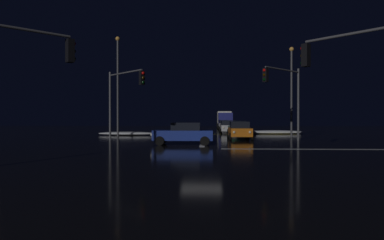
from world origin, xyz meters
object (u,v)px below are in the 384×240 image
sedan_blue_crossing (184,133)px  streetlamp_right_near (291,85)px  sedan_gray (227,126)px  box_truck (224,119)px  sedan_green (238,128)px  traffic_signal_nw (123,91)px  sedan_white (225,125)px  sedan_silver (228,127)px  sedan_orange (240,130)px  traffic_signal_sw (31,68)px  traffic_signal_ne (285,89)px  streetlamp_left_near (118,80)px  traffic_signal_se (359,68)px

sedan_blue_crossing → streetlamp_right_near: 14.74m
sedan_gray → streetlamp_right_near: (5.56, -14.42, 4.34)m
sedan_gray → box_truck: 13.70m
sedan_green → traffic_signal_nw: traffic_signal_nw is taller
sedan_white → sedan_blue_crossing: size_ratio=1.00×
sedan_silver → sedan_blue_crossing: 19.01m
sedan_orange → sedan_green: bearing=86.6°
sedan_white → sedan_orange: bearing=-89.8°
sedan_green → sedan_white: same height
traffic_signal_sw → traffic_signal_ne: 19.17m
sedan_green → sedan_orange: bearing=-93.4°
sedan_gray → sedan_orange: bearing=-89.6°
traffic_signal_ne → streetlamp_left_near: streetlamp_left_near is taller
sedan_white → sedan_green: bearing=-88.7°
sedan_orange → traffic_signal_nw: 10.65m
traffic_signal_ne → streetlamp_right_near: streetlamp_right_near is taller
sedan_blue_crossing → streetlamp_right_near: (9.99, 9.94, 4.34)m
sedan_gray → sedan_blue_crossing: (-4.43, -24.36, 0.00)m
box_truck → streetlamp_left_near: (-12.14, -28.08, 4.05)m
traffic_signal_sw → traffic_signal_nw: size_ratio=1.00×
sedan_white → streetlamp_left_near: size_ratio=0.43×
sedan_gray → traffic_signal_se: traffic_signal_se is taller
streetlamp_left_near → sedan_green: bearing=10.1°
sedan_white → traffic_signal_ne: bearing=-83.0°
box_truck → streetlamp_right_near: streetlamp_right_near is taller
streetlamp_left_near → streetlamp_right_near: (17.33, 0.00, -0.62)m
sedan_blue_crossing → traffic_signal_sw: size_ratio=0.74×
traffic_signal_se → box_truck: bearing=93.7°
traffic_signal_nw → streetlamp_left_near: streetlamp_left_near is taller
sedan_silver → traffic_signal_ne: traffic_signal_ne is taller
traffic_signal_nw → traffic_signal_se: (13.06, -13.06, -0.10)m
traffic_signal_nw → box_truck: bearing=74.1°
sedan_orange → sedan_white: 24.52m
sedan_silver → box_truck: size_ratio=0.52×
traffic_signal_nw → traffic_signal_se: traffic_signal_nw is taller
streetlamp_left_near → sedan_blue_crossing: bearing=-53.6°
sedan_silver → sedan_blue_crossing: same height
sedan_green → traffic_signal_nw: 13.79m
sedan_orange → streetlamp_right_near: size_ratio=0.49×
sedan_silver → sedan_gray: (0.17, 5.83, 0.00)m
sedan_silver → sedan_blue_crossing: (-4.26, -18.53, 0.00)m
box_truck → traffic_signal_ne: size_ratio=1.38×
sedan_white → traffic_signal_ne: traffic_signal_ne is taller
box_truck → traffic_signal_nw: (-9.93, -34.79, 2.37)m
traffic_signal_se → streetlamp_right_near: (2.06, 19.77, 1.16)m
sedan_orange → sedan_white: (-0.08, 24.52, 0.00)m
sedan_green → streetlamp_left_near: size_ratio=0.43×
traffic_signal_sw → streetlamp_left_near: streetlamp_left_near is taller
sedan_blue_crossing → streetlamp_left_near: bearing=126.4°
streetlamp_left_near → streetlamp_right_near: bearing=0.0°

